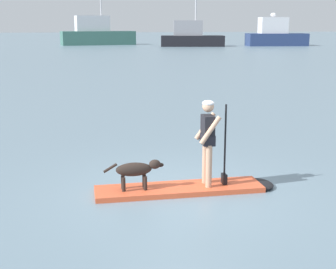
{
  "coord_description": "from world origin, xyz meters",
  "views": [
    {
      "loc": [
        -2.08,
        -8.46,
        3.13
      ],
      "look_at": [
        0.0,
        1.0,
        0.9
      ],
      "focal_mm": 51.11,
      "sensor_mm": 36.0,
      "label": 1
    }
  ],
  "objects_px": {
    "paddleboard": "(191,188)",
    "moored_boat_center": "(97,34)",
    "person_paddler": "(208,137)",
    "dog": "(137,170)",
    "moored_boat_port": "(191,37)",
    "moored_boat_outer": "(275,35)"
  },
  "relations": [
    {
      "from": "moored_boat_outer",
      "to": "moored_boat_port",
      "type": "bearing_deg",
      "value": 177.02
    },
    {
      "from": "person_paddler",
      "to": "moored_boat_port",
      "type": "xyz_separation_m",
      "value": [
        16.17,
        61.21,
        0.35
      ]
    },
    {
      "from": "paddleboard",
      "to": "person_paddler",
      "type": "bearing_deg",
      "value": -1.85
    },
    {
      "from": "person_paddler",
      "to": "moored_boat_outer",
      "type": "relative_size",
      "value": 0.18
    },
    {
      "from": "person_paddler",
      "to": "moored_boat_center",
      "type": "distance_m",
      "value": 69.73
    },
    {
      "from": "paddleboard",
      "to": "moored_boat_center",
      "type": "distance_m",
      "value": 69.75
    },
    {
      "from": "person_paddler",
      "to": "dog",
      "type": "xyz_separation_m",
      "value": [
        -1.38,
        0.04,
        -0.58
      ]
    },
    {
      "from": "paddleboard",
      "to": "moored_boat_port",
      "type": "relative_size",
      "value": 0.34
    },
    {
      "from": "paddleboard",
      "to": "moored_boat_center",
      "type": "bearing_deg",
      "value": 87.33
    },
    {
      "from": "paddleboard",
      "to": "moored_boat_outer",
      "type": "relative_size",
      "value": 0.37
    },
    {
      "from": "paddleboard",
      "to": "moored_boat_outer",
      "type": "bearing_deg",
      "value": 63.92
    },
    {
      "from": "person_paddler",
      "to": "dog",
      "type": "height_order",
      "value": "person_paddler"
    },
    {
      "from": "dog",
      "to": "moored_boat_outer",
      "type": "distance_m",
      "value": 67.83
    },
    {
      "from": "moored_boat_port",
      "to": "moored_boat_outer",
      "type": "height_order",
      "value": "moored_boat_port"
    },
    {
      "from": "moored_boat_center",
      "to": "moored_boat_port",
      "type": "distance_m",
      "value": 15.72
    },
    {
      "from": "paddleboard",
      "to": "moored_boat_port",
      "type": "xyz_separation_m",
      "value": [
        16.5,
        61.2,
        1.36
      ]
    },
    {
      "from": "moored_boat_center",
      "to": "dog",
      "type": "bearing_deg",
      "value": -93.53
    },
    {
      "from": "moored_boat_port",
      "to": "moored_boat_outer",
      "type": "xyz_separation_m",
      "value": [
        13.12,
        -0.68,
        0.18
      ]
    },
    {
      "from": "person_paddler",
      "to": "moored_boat_outer",
      "type": "height_order",
      "value": "moored_boat_outer"
    },
    {
      "from": "paddleboard",
      "to": "moored_boat_center",
      "type": "height_order",
      "value": "moored_boat_center"
    },
    {
      "from": "paddleboard",
      "to": "moored_boat_center",
      "type": "relative_size",
      "value": 0.3
    },
    {
      "from": "dog",
      "to": "moored_boat_center",
      "type": "xyz_separation_m",
      "value": [
        4.3,
        69.62,
        1.23
      ]
    }
  ]
}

